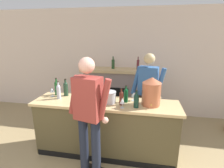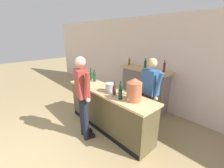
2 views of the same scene
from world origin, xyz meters
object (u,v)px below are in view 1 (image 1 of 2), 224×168
(copper_dispenser, at_px, (151,91))
(wine_bottle_port_short, at_px, (126,95))
(wine_glass_back_row, at_px, (122,101))
(wine_bottle_cabernet_heavy, at_px, (121,97))
(fireplace_stone, at_px, (113,92))
(wine_bottle_rose_blush, at_px, (66,88))
(wine_bottle_burgundy_dark, at_px, (136,100))
(person_bartender, at_px, (147,94))
(wine_glass_by_dispenser, at_px, (52,90))
(ice_bucket_steel, at_px, (109,97))
(wine_bottle_merlot_tall, at_px, (57,87))
(wine_bottle_chardonnay_pale, at_px, (59,91))
(wine_glass_near_bucket, at_px, (134,95))
(person_customer, at_px, (89,117))

(copper_dispenser, xyz_separation_m, wine_bottle_port_short, (-0.41, 0.05, -0.10))
(wine_glass_back_row, bearing_deg, wine_bottle_cabernet_heavy, 104.22)
(fireplace_stone, xyz_separation_m, wine_bottle_rose_blush, (-0.65, -1.43, 0.50))
(wine_bottle_burgundy_dark, bearing_deg, wine_glass_back_row, -165.33)
(person_bartender, xyz_separation_m, wine_glass_by_dispenser, (-1.73, -0.53, 0.13))
(wine_bottle_rose_blush, bearing_deg, copper_dispenser, -6.19)
(wine_bottle_burgundy_dark, height_order, wine_bottle_cabernet_heavy, wine_bottle_burgundy_dark)
(person_bartender, relative_size, ice_bucket_steel, 7.84)
(wine_bottle_port_short, bearing_deg, wine_bottle_merlot_tall, 173.96)
(ice_bucket_steel, bearing_deg, wine_bottle_merlot_tall, 168.57)
(wine_bottle_burgundy_dark, relative_size, wine_bottle_chardonnay_pale, 0.90)
(ice_bucket_steel, height_order, wine_bottle_port_short, wine_bottle_port_short)
(wine_bottle_merlot_tall, xyz_separation_m, wine_bottle_rose_blush, (0.19, -0.02, 0.00))
(person_bartender, bearing_deg, fireplace_stone, 130.79)
(person_bartender, height_order, wine_bottle_rose_blush, person_bartender)
(person_bartender, distance_m, wine_glass_back_row, 0.91)
(ice_bucket_steel, height_order, wine_bottle_rose_blush, wine_bottle_rose_blush)
(wine_bottle_port_short, relative_size, wine_glass_back_row, 1.79)
(wine_bottle_chardonnay_pale, relative_size, wine_glass_by_dispenser, 1.91)
(copper_dispenser, distance_m, wine_bottle_chardonnay_pale, 1.61)
(wine_bottle_burgundy_dark, xyz_separation_m, wine_glass_near_bucket, (-0.06, 0.29, -0.02))
(person_bartender, relative_size, wine_bottle_port_short, 6.03)
(wine_bottle_burgundy_dark, bearing_deg, wine_bottle_port_short, 132.88)
(wine_glass_near_bucket, xyz_separation_m, wine_glass_back_row, (-0.15, -0.34, 0.01))
(wine_bottle_chardonnay_pale, height_order, wine_glass_back_row, wine_bottle_chardonnay_pale)
(person_bartender, bearing_deg, wine_glass_by_dispenser, -163.14)
(wine_bottle_merlot_tall, height_order, wine_glass_back_row, wine_bottle_merlot_tall)
(fireplace_stone, distance_m, wine_glass_near_bucket, 1.64)
(wine_bottle_cabernet_heavy, relative_size, wine_bottle_rose_blush, 0.88)
(wine_bottle_cabernet_heavy, xyz_separation_m, wine_bottle_rose_blush, (-1.07, 0.25, 0.02))
(wine_bottle_port_short, xyz_separation_m, wine_bottle_rose_blush, (-1.13, 0.12, 0.01))
(wine_bottle_burgundy_dark, distance_m, wine_glass_back_row, 0.22)
(wine_glass_back_row, bearing_deg, copper_dispenser, 24.75)
(ice_bucket_steel, relative_size, wine_bottle_port_short, 0.77)
(wine_bottle_merlot_tall, xyz_separation_m, wine_bottle_port_short, (1.33, -0.14, -0.01))
(wine_bottle_burgundy_dark, height_order, wine_bottle_chardonnay_pale, wine_bottle_chardonnay_pale)
(copper_dispenser, distance_m, wine_bottle_port_short, 0.43)
(wine_glass_by_dispenser, height_order, wine_glass_back_row, wine_glass_by_dispenser)
(wine_bottle_cabernet_heavy, bearing_deg, person_bartender, 58.16)
(wine_glass_by_dispenser, bearing_deg, wine_bottle_port_short, -1.39)
(copper_dispenser, relative_size, wine_bottle_chardonnay_pale, 1.46)
(fireplace_stone, distance_m, ice_bucket_steel, 1.69)
(person_customer, height_order, wine_bottle_port_short, person_customer)
(person_bartender, relative_size, wine_glass_back_row, 10.76)
(wine_bottle_burgundy_dark, relative_size, wine_glass_by_dispenser, 1.72)
(ice_bucket_steel, height_order, wine_bottle_cabernet_heavy, wine_bottle_cabernet_heavy)
(wine_bottle_rose_blush, bearing_deg, fireplace_stone, 65.53)
(copper_dispenser, xyz_separation_m, wine_glass_back_row, (-0.44, -0.20, -0.12))
(wine_bottle_burgundy_dark, distance_m, wine_bottle_chardonnay_pale, 1.38)
(ice_bucket_steel, height_order, wine_bottle_burgundy_dark, wine_bottle_burgundy_dark)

